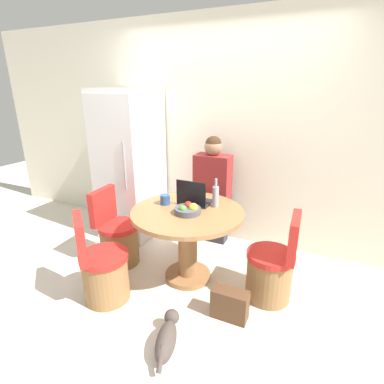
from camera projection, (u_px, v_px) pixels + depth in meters
The scene contains 14 objects.
ground_plane at pixel (169, 296), 2.76m from camera, with size 12.00×12.00×0.00m, color beige.
wall_back at pixel (222, 134), 3.50m from camera, with size 7.00×0.06×2.60m.
refrigerator at pixel (130, 165), 3.71m from camera, with size 0.65×0.71×1.82m.
dining_table at pixel (188, 231), 2.87m from camera, with size 1.06×1.06×0.73m.
chair_right_side at pixel (272, 271), 2.66m from camera, with size 0.42×0.42×0.83m.
chair_near_left_corner at pixel (103, 272), 2.64m from camera, with size 0.49×0.49×0.83m.
chair_left_side at pixel (118, 239), 3.22m from camera, with size 0.43×0.42×0.83m.
person_seated at pixel (214, 188), 3.46m from camera, with size 0.40×0.37×1.32m.
laptop at pixel (194, 199), 2.93m from camera, with size 0.30×0.24×0.26m.
fruit_bowl at pixel (188, 210), 2.72m from camera, with size 0.24×0.24×0.10m.
coffee_cup at pixel (165, 200), 2.93m from camera, with size 0.10×0.10×0.10m.
bottle at pixel (216, 196), 2.85m from camera, with size 0.06×0.06×0.28m.
cat at pixel (167, 338), 2.18m from camera, with size 0.24×0.50×0.18m.
handbag at pixel (230, 304), 2.47m from camera, with size 0.30×0.14×0.26m.
Camera 1 is at (1.15, -1.99, 1.82)m, focal length 28.00 mm.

